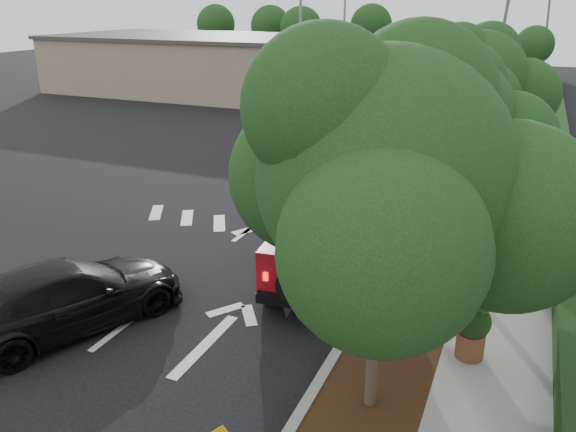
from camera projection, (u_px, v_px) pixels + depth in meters
The scene contains 18 objects.
ground at pixel (125, 325), 12.18m from camera, with size 120.00×120.00×0.00m, color black.
curb at pixel (435, 189), 20.75m from camera, with size 0.20×70.00×0.15m, color #9E9B93.
planting_strip at pixel (463, 193), 20.38m from camera, with size 1.80×70.00×0.12m, color black.
sidewalk at pixel (518, 199), 19.68m from camera, with size 2.00×70.00×0.12m, color gray.
hedge at pixel (564, 195), 19.04m from camera, with size 0.80×70.00×0.80m, color black.
commercial_building at pixel (205, 64), 43.09m from camera, with size 22.00×12.00×4.00m, color gray.
transmission_tower at pixel (518, 78), 51.12m from camera, with size 7.00×4.00×28.00m, color slate, non-canonical shape.
street_tree_near at pixel (369, 408), 9.69m from camera, with size 3.80×3.80×5.92m, color #153311, non-canonical shape.
street_tree_mid at pixel (437, 252), 15.69m from camera, with size 3.20×3.20×5.32m, color #153311, non-canonical shape.
street_tree_far at pixel (466, 186), 21.26m from camera, with size 3.40×3.40×5.62m, color #153311, non-canonical shape.
light_pole_a at pixel (300, 108), 36.88m from camera, with size 2.00×0.22×9.00m, color slate, non-canonical shape.
light_pole_b at pixel (342, 84), 47.53m from camera, with size 2.00×0.22×9.00m, color slate, non-canonical shape.
red_jeep at pixel (323, 237), 13.82m from camera, with size 2.32×4.48×2.23m.
silver_suv_ahead at pixel (343, 171), 20.61m from camera, with size 2.40×5.21×1.45m, color #B4B7BC.
black_suv_oncoming at pixel (67, 296), 11.89m from camera, with size 2.05×5.03×1.46m, color black.
silver_sedan_oncoming at pixel (284, 141), 24.74m from camera, with size 1.66×4.75×1.57m, color #9A9EA1.
parked_suv at pixel (280, 96), 37.29m from camera, with size 1.57×3.90×1.33m, color #9A9BA1.
terracotta_planter at pixel (472, 326), 10.66m from camera, with size 0.68×0.68×1.18m.
Camera 1 is at (7.41, -8.27, 6.58)m, focal length 35.00 mm.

